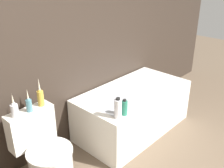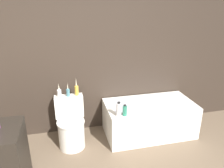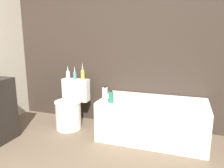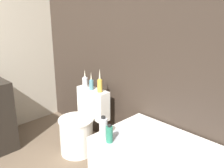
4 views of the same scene
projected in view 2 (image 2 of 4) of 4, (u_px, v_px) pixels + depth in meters
The scene contains 8 objects.
wall_back_tiled at pixel (91, 54), 3.44m from camera, with size 6.40×0.06×2.60m.
bathtub at pixel (149, 118), 3.60m from camera, with size 1.43×0.75×0.54m.
toilet at pixel (71, 127), 3.30m from camera, with size 0.43×0.54×0.73m.
vase_gold at pixel (59, 92), 3.27m from camera, with size 0.06×0.06×0.21m.
vase_silver at pixel (68, 92), 3.29m from camera, with size 0.05×0.05×0.21m.
vase_bronze at pixel (77, 89), 3.32m from camera, with size 0.06×0.06×0.28m.
shampoo_bottle_tall at pixel (119, 110), 3.09m from camera, with size 0.07×0.07×0.22m.
shampoo_bottle_short at pixel (125, 111), 3.11m from camera, with size 0.06×0.06×0.17m.
Camera 2 is at (-0.47, -1.16, 2.09)m, focal length 35.00 mm.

